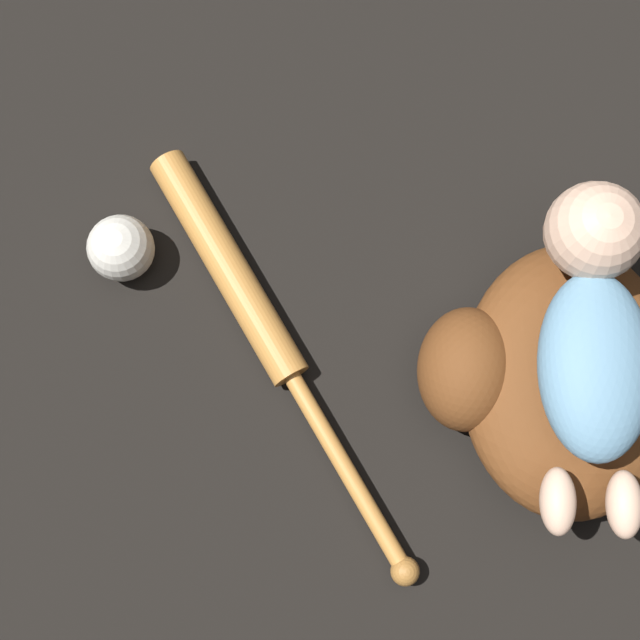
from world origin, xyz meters
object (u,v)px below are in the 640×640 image
at_px(baseball, 121,248).
at_px(baseball_bat, 251,306).
at_px(baseball_glove, 552,377).
at_px(baby_figure, 595,324).

bearing_deg(baseball, baseball_bat, -104.15).
bearing_deg(baseball_glove, baseball, 81.83).
bearing_deg(baseball, baby_figure, -93.26).
relative_size(baseball_bat, baseball, 5.84).
relative_size(baseball_glove, baby_figure, 0.90).
distance_m(baseball_glove, baseball, 0.52).
bearing_deg(baseball_glove, baseball_bat, 84.63).
bearing_deg(baseball_bat, baseball, 75.85).
distance_m(baseball_glove, baseball_bat, 0.36).
height_order(baseball_glove, baseball_bat, baseball_glove).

